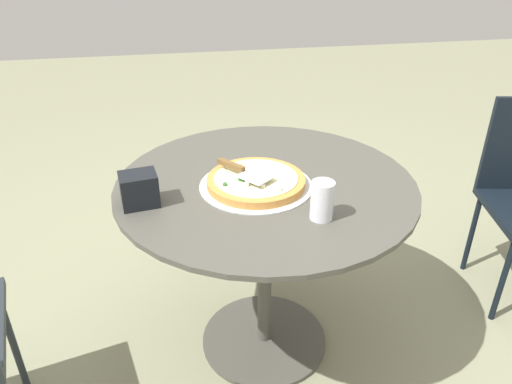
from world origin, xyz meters
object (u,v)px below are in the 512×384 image
Objects in this scene: patio_table at (265,223)px; pizza_server at (242,170)px; drinking_cup at (322,200)px; pizza_on_tray at (256,182)px; napkin_dispenser at (139,189)px.

pizza_server is (-0.01, 0.08, 0.22)m from patio_table.
patio_table is 0.36m from drinking_cup.
pizza_on_tray is 0.28m from drinking_cup.
drinking_cup is 0.55m from napkin_dispenser.
pizza_server is 1.65× the size of drinking_cup.
napkin_dispenser reaches higher than pizza_server.
pizza_on_tray is at bearing 33.60° from drinking_cup.
drinking_cup reaches higher than pizza_server.
napkin_dispenser is (-0.07, 0.33, -0.00)m from pizza_server.
patio_table is 8.51× the size of drinking_cup.
pizza_server is 1.76× the size of napkin_dispenser.
patio_table is at bearing 24.17° from drinking_cup.
drinking_cup reaches higher than patio_table.
drinking_cup is at bearing -141.91° from pizza_server.
pizza_server is 0.31m from drinking_cup.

